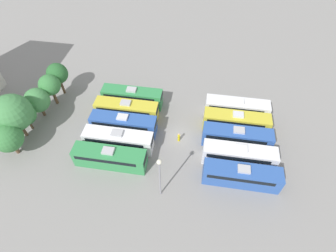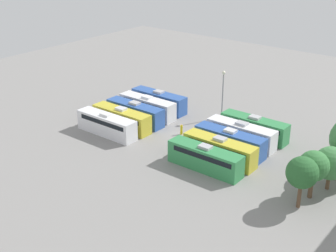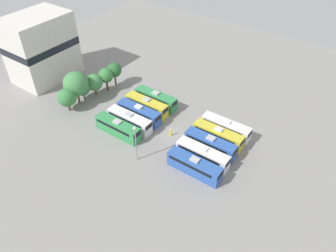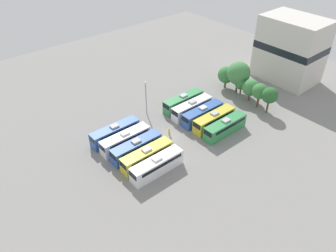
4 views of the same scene
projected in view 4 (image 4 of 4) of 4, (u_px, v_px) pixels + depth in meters
The scene contains 20 objects.
ground_plane at pixel (171, 136), 66.10m from camera, with size 118.54×118.54×0.00m, color gray.
bus_0 at pixel (115, 132), 64.35m from camera, with size 2.45×10.22×3.36m.
bus_1 at pixel (126, 140), 62.46m from camera, with size 2.45×10.22×3.36m.
bus_2 at pixel (137, 147), 60.57m from camera, with size 2.45×10.22×3.36m.
bus_3 at pixel (147, 156), 58.67m from camera, with size 2.45×10.22×3.36m.
bus_4 at pixel (157, 165), 56.71m from camera, with size 2.45×10.22×3.36m.
bus_5 at pixel (183, 101), 73.77m from camera, with size 2.45×10.22×3.36m.
bus_6 at pixel (192, 108), 71.62m from camera, with size 2.45×10.22×3.36m.
bus_7 at pixel (203, 114), 69.70m from camera, with size 2.45×10.22×3.36m.
bus_8 at pixel (214, 119), 67.98m from camera, with size 2.45×10.22×3.36m.
bus_9 at pixel (225, 126), 65.92m from camera, with size 2.45×10.22×3.36m.
worker_person at pixel (169, 131), 66.04m from camera, with size 0.36×0.36×1.66m.
light_pole at pixel (146, 92), 69.67m from camera, with size 0.60×0.60×7.93m.
tree_0 at pixel (226, 75), 80.34m from camera, with size 4.13×4.13×5.54m.
tree_1 at pixel (239, 73), 77.62m from camera, with size 5.57×5.57×7.81m.
tree_2 at pixel (242, 83), 77.66m from camera, with size 3.39×3.39×4.90m.
tree_3 at pixel (251, 87), 75.35m from camera, with size 3.96×3.96×5.40m.
tree_4 at pixel (260, 91), 72.62m from camera, with size 3.52×3.52×5.84m.
tree_5 at pixel (270, 95), 70.67m from camera, with size 3.56×3.56×6.12m.
depot_building at pixel (290, 49), 81.62m from camera, with size 15.03×10.55×15.93m.
Camera 4 is at (39.59, -34.26, 40.40)m, focal length 35.00 mm.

